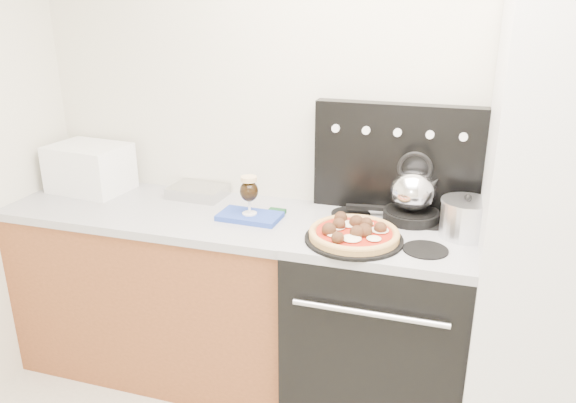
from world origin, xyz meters
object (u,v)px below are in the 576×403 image
at_px(toaster_oven, 90,168).
at_px(skillet, 411,215).
at_px(fridge, 565,247).
at_px(base_cabinet, 166,291).
at_px(stove_body, 379,327).
at_px(pizza_pan, 354,239).
at_px(stock_pot, 466,220).
at_px(pizza, 354,232).
at_px(beer_glass, 249,195).
at_px(tea_kettle, 413,187).
at_px(oven_mitt, 250,216).

height_order(toaster_oven, skillet, toaster_oven).
xyz_separation_m(fridge, skillet, (-0.61, 0.18, -0.01)).
xyz_separation_m(base_cabinet, fridge, (1.80, -0.05, 0.52)).
distance_m(stove_body, pizza_pan, 0.52).
bearing_deg(stove_body, stock_pot, 7.42).
bearing_deg(pizza, stock_pot, 22.72).
height_order(toaster_oven, stock_pot, toaster_oven).
relative_size(skillet, stock_pot, 1.22).
bearing_deg(stove_body, beer_glass, 179.61).
relative_size(stove_body, pizza, 2.38).
distance_m(base_cabinet, tea_kettle, 1.37).
relative_size(oven_mitt, tea_kettle, 1.25).
distance_m(stove_body, stock_pot, 0.64).
bearing_deg(pizza, skillet, 55.95).
relative_size(pizza_pan, skillet, 1.62).
bearing_deg(fridge, beer_glass, 178.74).
distance_m(fridge, toaster_oven, 2.28).
relative_size(base_cabinet, oven_mitt, 5.10).
xyz_separation_m(oven_mitt, skillet, (0.72, 0.16, 0.03)).
height_order(base_cabinet, fridge, fridge).
xyz_separation_m(stove_body, tea_kettle, (0.09, 0.16, 0.64)).
height_order(oven_mitt, pizza_pan, pizza_pan).
relative_size(pizza, skillet, 1.48).
relative_size(pizza_pan, pizza, 1.10).
xyz_separation_m(stove_body, fridge, (0.70, -0.03, 0.51)).
xyz_separation_m(toaster_oven, skillet, (1.66, 0.02, -0.08)).
xyz_separation_m(base_cabinet, tea_kettle, (1.20, 0.13, 0.65)).
relative_size(stove_body, fridge, 0.46).
height_order(pizza_pan, tea_kettle, tea_kettle).
bearing_deg(skillet, pizza_pan, -124.05).
height_order(fridge, pizza, fridge).
bearing_deg(oven_mitt, skillet, 12.25).
bearing_deg(beer_glass, stock_pot, 2.29).
xyz_separation_m(stove_body, skillet, (0.09, 0.16, 0.50)).
height_order(oven_mitt, pizza, pizza).
height_order(beer_glass, tea_kettle, tea_kettle).
height_order(base_cabinet, pizza_pan, pizza_pan).
height_order(stove_body, tea_kettle, tea_kettle).
bearing_deg(tea_kettle, oven_mitt, -164.27).
distance_m(toaster_oven, stock_pot, 1.90).
relative_size(beer_glass, tea_kettle, 0.81).
bearing_deg(stock_pot, tea_kettle, 152.96).
height_order(base_cabinet, stock_pot, stock_pot).
height_order(stove_body, skillet, skillet).
bearing_deg(base_cabinet, fridge, -1.59).
xyz_separation_m(beer_glass, pizza_pan, (0.51, -0.14, -0.09)).
bearing_deg(stock_pot, pizza, -157.28).
distance_m(fridge, skillet, 0.64).
distance_m(base_cabinet, stock_pot, 1.54).
xyz_separation_m(pizza_pan, pizza, (-0.00, 0.00, 0.03)).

